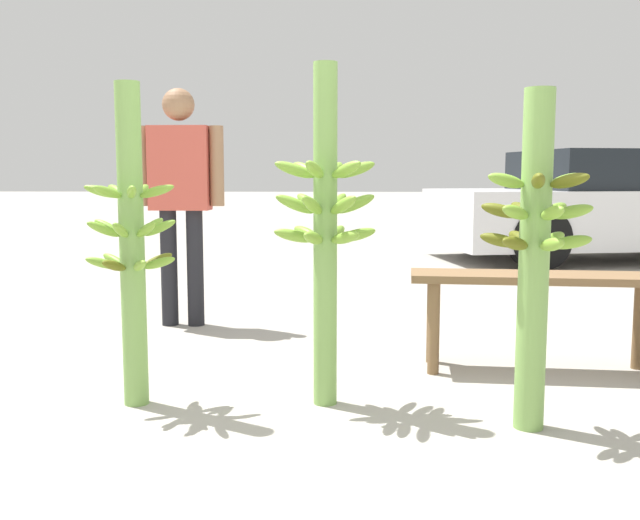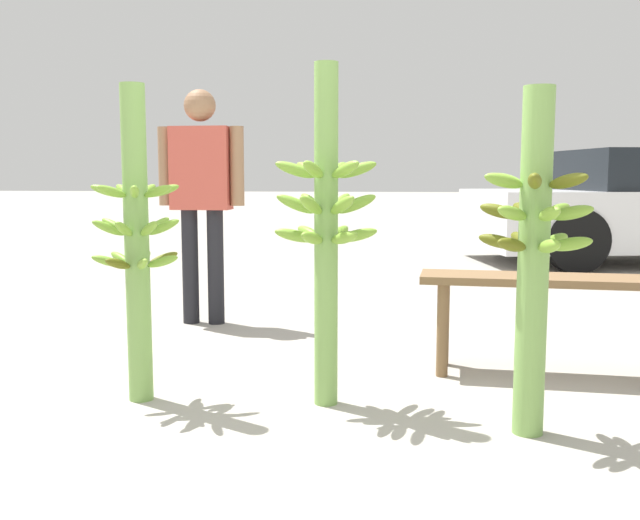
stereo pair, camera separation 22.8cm
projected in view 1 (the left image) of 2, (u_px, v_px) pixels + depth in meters
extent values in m
plane|color=#9E998E|center=(307.00, 439.00, 2.79)|extent=(80.00, 80.00, 0.00)
cylinder|color=#7AA851|center=(132.00, 247.00, 3.14)|extent=(0.11, 0.11, 1.43)
ellipsoid|color=#75A333|center=(154.00, 192.00, 3.07)|extent=(0.16, 0.09, 0.08)
ellipsoid|color=#75A333|center=(158.00, 191.00, 3.17)|extent=(0.15, 0.12, 0.08)
ellipsoid|color=#75A333|center=(141.00, 191.00, 3.24)|extent=(0.06, 0.16, 0.08)
ellipsoid|color=#75A333|center=(117.00, 191.00, 3.20)|extent=(0.14, 0.14, 0.08)
ellipsoid|color=#75A333|center=(101.00, 191.00, 3.10)|extent=(0.16, 0.06, 0.08)
ellipsoid|color=#75A333|center=(107.00, 192.00, 3.01)|extent=(0.12, 0.16, 0.08)
ellipsoid|color=#75A333|center=(132.00, 192.00, 2.99)|extent=(0.09, 0.16, 0.08)
ellipsoid|color=#75A333|center=(108.00, 227.00, 3.17)|extent=(0.16, 0.08, 0.10)
ellipsoid|color=#75A333|center=(104.00, 229.00, 3.07)|extent=(0.15, 0.12, 0.10)
ellipsoid|color=#75A333|center=(121.00, 230.00, 3.01)|extent=(0.05, 0.16, 0.10)
ellipsoid|color=#75A333|center=(146.00, 230.00, 3.05)|extent=(0.14, 0.14, 0.10)
ellipsoid|color=#75A333|center=(160.00, 228.00, 3.14)|extent=(0.16, 0.06, 0.10)
ellipsoid|color=#75A333|center=(152.00, 226.00, 3.23)|extent=(0.11, 0.16, 0.10)
ellipsoid|color=#75A333|center=(129.00, 226.00, 3.25)|extent=(0.09, 0.16, 0.10)
ellipsoid|color=#545914|center=(158.00, 260.00, 3.23)|extent=(0.14, 0.14, 0.08)
ellipsoid|color=#75A333|center=(138.00, 259.00, 3.27)|extent=(0.05, 0.16, 0.08)
ellipsoid|color=#75A333|center=(114.00, 260.00, 3.22)|extent=(0.15, 0.12, 0.08)
ellipsoid|color=#75A333|center=(103.00, 263.00, 3.12)|extent=(0.16, 0.09, 0.08)
ellipsoid|color=#545914|center=(114.00, 266.00, 3.04)|extent=(0.09, 0.16, 0.08)
ellipsoid|color=#75A333|center=(140.00, 266.00, 3.04)|extent=(0.12, 0.16, 0.08)
ellipsoid|color=#75A333|center=(159.00, 263.00, 3.13)|extent=(0.16, 0.06, 0.08)
cylinder|color=#7AA851|center=(325.00, 237.00, 3.14)|extent=(0.10, 0.10, 1.51)
ellipsoid|color=#75A333|center=(315.00, 170.00, 2.98)|extent=(0.10, 0.20, 0.10)
ellipsoid|color=#75A333|center=(346.00, 170.00, 3.00)|extent=(0.17, 0.17, 0.10)
ellipsoid|color=#75A333|center=(355.00, 170.00, 3.13)|extent=(0.20, 0.09, 0.10)
ellipsoid|color=#75A333|center=(335.00, 170.00, 3.23)|extent=(0.10, 0.20, 0.10)
ellipsoid|color=#75A333|center=(306.00, 170.00, 3.21)|extent=(0.17, 0.17, 0.10)
ellipsoid|color=#75A333|center=(295.00, 170.00, 3.08)|extent=(0.20, 0.09, 0.10)
ellipsoid|color=#75A333|center=(355.00, 204.00, 3.13)|extent=(0.19, 0.07, 0.12)
ellipsoid|color=#75A333|center=(337.00, 203.00, 3.24)|extent=(0.12, 0.19, 0.12)
ellipsoid|color=#75A333|center=(308.00, 203.00, 3.23)|extent=(0.15, 0.18, 0.12)
ellipsoid|color=#75A333|center=(295.00, 204.00, 3.11)|extent=(0.19, 0.07, 0.12)
ellipsoid|color=#75A333|center=(312.00, 205.00, 3.00)|extent=(0.12, 0.19, 0.12)
ellipsoid|color=#75A333|center=(343.00, 205.00, 3.02)|extent=(0.15, 0.18, 0.12)
ellipsoid|color=#75A333|center=(294.00, 236.00, 3.12)|extent=(0.20, 0.08, 0.09)
ellipsoid|color=#75A333|center=(313.00, 238.00, 3.01)|extent=(0.11, 0.20, 0.09)
ellipsoid|color=#75A333|center=(345.00, 238.00, 3.03)|extent=(0.16, 0.18, 0.09)
ellipsoid|color=#75A333|center=(356.00, 235.00, 3.16)|extent=(0.20, 0.08, 0.09)
ellipsoid|color=#75A333|center=(336.00, 233.00, 3.27)|extent=(0.11, 0.20, 0.09)
ellipsoid|color=#75A333|center=(307.00, 233.00, 3.25)|extent=(0.16, 0.18, 0.09)
cylinder|color=#7AA851|center=(534.00, 262.00, 2.84)|extent=(0.12, 0.12, 1.37)
ellipsoid|color=#545914|center=(570.00, 181.00, 2.71)|extent=(0.16, 0.15, 0.08)
ellipsoid|color=#75A333|center=(567.00, 180.00, 2.84)|extent=(0.17, 0.10, 0.08)
ellipsoid|color=#75A333|center=(536.00, 180.00, 2.93)|extent=(0.08, 0.17, 0.08)
ellipsoid|color=#75A333|center=(506.00, 180.00, 2.90)|extent=(0.16, 0.15, 0.08)
ellipsoid|color=#75A333|center=(506.00, 181.00, 2.77)|extent=(0.17, 0.10, 0.08)
ellipsoid|color=#545914|center=(538.00, 181.00, 2.67)|extent=(0.08, 0.17, 0.08)
ellipsoid|color=#75A333|center=(572.00, 212.00, 2.77)|extent=(0.17, 0.10, 0.08)
ellipsoid|color=#75A333|center=(555.00, 210.00, 2.90)|extent=(0.16, 0.15, 0.08)
ellipsoid|color=#545914|center=(521.00, 210.00, 2.95)|extent=(0.08, 0.17, 0.08)
ellipsoid|color=#545914|center=(501.00, 211.00, 2.86)|extent=(0.17, 0.10, 0.08)
ellipsoid|color=#75A333|center=(516.00, 212.00, 2.73)|extent=(0.16, 0.15, 0.08)
ellipsoid|color=#75A333|center=(552.00, 213.00, 2.68)|extent=(0.08, 0.17, 0.08)
ellipsoid|color=#545914|center=(519.00, 238.00, 2.96)|extent=(0.09, 0.17, 0.08)
ellipsoid|color=#545914|center=(500.00, 240.00, 2.87)|extent=(0.17, 0.10, 0.08)
ellipsoid|color=#545914|center=(515.00, 243.00, 2.74)|extent=(0.16, 0.15, 0.08)
ellipsoid|color=#75A333|center=(552.00, 244.00, 2.70)|extent=(0.09, 0.17, 0.08)
ellipsoid|color=#75A333|center=(571.00, 242.00, 2.79)|extent=(0.17, 0.10, 0.08)
ellipsoid|color=#75A333|center=(553.00, 239.00, 2.92)|extent=(0.16, 0.15, 0.08)
cylinder|color=black|center=(195.00, 268.00, 4.86)|extent=(0.11, 0.11, 0.79)
cylinder|color=black|center=(169.00, 268.00, 4.87)|extent=(0.11, 0.11, 0.79)
cube|color=#BF4C3F|center=(180.00, 168.00, 4.78)|extent=(0.40, 0.18, 0.56)
cylinder|color=#936B4C|center=(217.00, 166.00, 4.77)|extent=(0.10, 0.10, 0.53)
cylinder|color=#936B4C|center=(143.00, 166.00, 4.79)|extent=(0.10, 0.10, 0.53)
sphere|color=#936B4C|center=(178.00, 104.00, 4.73)|extent=(0.21, 0.21, 0.21)
cube|color=brown|center=(539.00, 277.00, 3.70)|extent=(1.35, 0.42, 0.04)
cylinder|color=brown|center=(432.00, 320.00, 3.91)|extent=(0.06, 0.06, 0.48)
cylinder|color=brown|center=(639.00, 324.00, 3.78)|extent=(0.06, 0.06, 0.48)
cylinder|color=brown|center=(434.00, 328.00, 3.68)|extent=(0.06, 0.06, 0.48)
cube|color=silver|center=(607.00, 217.00, 8.65)|extent=(4.38, 2.59, 0.66)
cube|color=black|center=(622.00, 170.00, 8.61)|extent=(2.54, 2.09, 0.46)
cylinder|color=black|center=(539.00, 239.00, 7.66)|extent=(0.71, 0.33, 0.68)
cylinder|color=black|center=(481.00, 228.00, 9.29)|extent=(0.71, 0.33, 0.68)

